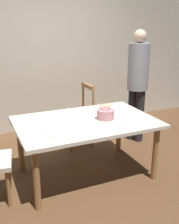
# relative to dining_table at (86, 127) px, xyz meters

# --- Properties ---
(ground) EXTENTS (6.40, 6.40, 0.00)m
(ground) POSITION_rel_dining_table_xyz_m (0.00, 0.00, -0.64)
(ground) COLOR brown
(back_wall) EXTENTS (6.40, 0.10, 2.60)m
(back_wall) POSITION_rel_dining_table_xyz_m (0.00, 1.85, 0.66)
(back_wall) COLOR beige
(back_wall) RESTS_ON ground
(dining_table) EXTENTS (1.64, 1.07, 0.72)m
(dining_table) POSITION_rel_dining_table_xyz_m (0.00, 0.00, 0.00)
(dining_table) COLOR silver
(dining_table) RESTS_ON ground
(birthday_cake) EXTENTS (0.28, 0.28, 0.19)m
(birthday_cake) POSITION_rel_dining_table_xyz_m (0.23, -0.07, 0.14)
(birthday_cake) COLOR silver
(birthday_cake) RESTS_ON dining_table
(plate_near_celebrant) EXTENTS (0.22, 0.22, 0.01)m
(plate_near_celebrant) POSITION_rel_dining_table_xyz_m (-0.45, -0.24, 0.08)
(plate_near_celebrant) COLOR white
(plate_near_celebrant) RESTS_ON dining_table
(plate_far_side) EXTENTS (0.22, 0.22, 0.01)m
(plate_far_side) POSITION_rel_dining_table_xyz_m (-0.08, 0.24, 0.08)
(plate_far_side) COLOR white
(plate_far_side) RESTS_ON dining_table
(plate_near_guest) EXTENTS (0.22, 0.22, 0.01)m
(plate_near_guest) POSITION_rel_dining_table_xyz_m (0.49, -0.24, 0.08)
(plate_near_guest) COLOR white
(plate_near_guest) RESTS_ON dining_table
(fork_near_celebrant) EXTENTS (0.18, 0.06, 0.01)m
(fork_near_celebrant) POSITION_rel_dining_table_xyz_m (-0.61, -0.22, 0.08)
(fork_near_celebrant) COLOR silver
(fork_near_celebrant) RESTS_ON dining_table
(fork_far_side) EXTENTS (0.18, 0.03, 0.01)m
(fork_far_side) POSITION_rel_dining_table_xyz_m (-0.24, 0.23, 0.08)
(fork_far_side) COLOR silver
(fork_far_side) RESTS_ON dining_table
(fork_near_guest) EXTENTS (0.18, 0.05, 0.01)m
(fork_near_guest) POSITION_rel_dining_table_xyz_m (0.33, -0.24, 0.08)
(fork_near_guest) COLOR silver
(fork_near_guest) RESTS_ON dining_table
(chair_spindle_back) EXTENTS (0.46, 0.46, 0.95)m
(chair_spindle_back) POSITION_rel_dining_table_xyz_m (0.24, 0.86, -0.18)
(chair_spindle_back) COLOR #9E7042
(chair_spindle_back) RESTS_ON ground
(person_guest) EXTENTS (0.32, 0.32, 1.74)m
(person_guest) POSITION_rel_dining_table_xyz_m (1.16, 0.67, 0.35)
(person_guest) COLOR #262328
(person_guest) RESTS_ON ground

